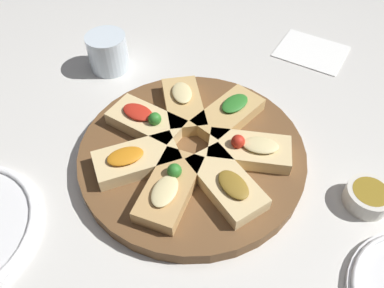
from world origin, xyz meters
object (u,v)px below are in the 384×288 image
Objects in this scene: serving_board at (192,154)px; water_glass at (108,52)px; napkin_stack at (311,51)px; dipping_bowl at (368,196)px.

serving_board is 0.31m from water_glass.
water_glass is at bearing 21.99° from napkin_stack.
water_glass is 1.18× the size of dipping_bowl.
dipping_bowl reaches higher than napkin_stack.
water_glass reaches higher than serving_board.
napkin_stack is (-0.18, -0.36, -0.01)m from serving_board.
dipping_bowl is (-0.10, 0.38, 0.01)m from napkin_stack.
water_glass is at bearing -22.54° from dipping_bowl.
water_glass reaches higher than dipping_bowl.
napkin_stack is 2.07× the size of dipping_bowl.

